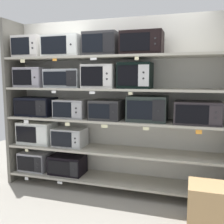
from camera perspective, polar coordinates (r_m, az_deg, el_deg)
back_panel at (r=3.84m, az=1.19°, el=1.89°), size 3.29×0.04×2.45m
upright_left at (r=4.32m, az=-20.39°, el=2.05°), size 0.05×0.50×2.45m
shelf_0 at (r=3.85m, az=0.00°, el=-14.60°), size 3.09×0.50×0.03m
microwave_0 at (r=4.32m, az=-16.53°, el=-10.21°), size 0.44×0.36×0.29m
microwave_1 at (r=4.04m, az=-9.75°, el=-11.29°), size 0.51×0.36×0.28m
price_tag_0 at (r=4.19m, az=-18.31°, el=-13.74°), size 0.06×0.00×0.04m
price_tag_1 at (r=3.91m, az=-11.42°, el=-15.01°), size 0.08×0.00×0.03m
shelf_1 at (r=3.71m, az=0.00°, el=-8.41°), size 3.09×0.50×0.03m
microwave_2 at (r=4.17m, az=-16.18°, el=-4.35°), size 0.54×0.35×0.33m
microwave_3 at (r=3.91m, az=-9.30°, el=-5.46°), size 0.46×0.34×0.26m
price_tag_2 at (r=4.04m, az=-18.28°, el=-8.02°), size 0.05×0.00×0.04m
shelf_2 at (r=3.61m, az=0.00°, el=-1.81°), size 3.09×0.50×0.03m
microwave_4 at (r=4.11m, az=-16.31°, el=1.18°), size 0.56×0.37×0.28m
microwave_5 at (r=3.81m, az=-8.73°, el=0.80°), size 0.46×0.39×0.26m
microwave_6 at (r=3.61m, az=-1.04°, el=0.57°), size 0.42×0.44×0.27m
microwave_7 at (r=3.47m, az=7.83°, el=0.76°), size 0.51×0.39×0.33m
microwave_8 at (r=3.43m, az=18.33°, el=-0.09°), size 0.56×0.42×0.28m
price_tag_3 at (r=3.94m, az=-18.38°, el=-2.06°), size 0.08×0.00×0.05m
price_tag_4 at (r=3.60m, az=-9.80°, el=-2.67°), size 0.07×0.00×0.05m
price_tag_5 at (r=3.39m, az=-1.66°, el=-3.16°), size 0.09×0.00×0.04m
price_tag_6 at (r=3.26m, az=7.50°, el=-3.63°), size 0.08×0.00×0.04m
price_tag_7 at (r=3.22m, az=18.57°, el=-4.20°), size 0.07×0.00×0.05m
shelf_3 at (r=3.57m, az=0.00°, el=5.05°), size 3.09×0.50×0.03m
microwave_9 at (r=4.11m, az=-17.17°, el=7.30°), size 0.45×0.37×0.29m
microwave_10 at (r=3.83m, az=-10.35°, el=7.31°), size 0.54×0.36×0.26m
microwave_11 at (r=3.61m, az=-2.59°, el=7.85°), size 0.45×0.39×0.32m
microwave_12 at (r=3.48m, az=5.17°, el=8.00°), size 0.43×0.35×0.34m
price_tag_8 at (r=3.64m, az=-12.70°, el=4.34°), size 0.06×0.00×0.03m
price_tag_9 at (r=3.40m, az=-4.40°, el=4.27°), size 0.07×0.00×0.03m
price_tag_10 at (r=3.24m, az=4.07°, el=4.11°), size 0.05×0.00×0.03m
shelf_4 at (r=3.58m, az=0.00°, el=11.99°), size 3.09×0.50×0.03m
microwave_13 at (r=4.14m, az=-17.49°, el=13.42°), size 0.44×0.38×0.31m
microwave_14 at (r=3.86m, az=-10.51°, el=13.98°), size 0.56×0.39×0.30m
microwave_15 at (r=3.64m, az=-2.34°, el=14.64°), size 0.46×0.34×0.32m
microwave_16 at (r=3.49m, az=6.60°, el=14.77°), size 0.54×0.36×0.30m
price_tag_11 at (r=3.90m, az=-19.08°, el=10.57°), size 0.07×0.00×0.05m
price_tag_12 at (r=3.63m, az=-12.51°, el=11.17°), size 0.06×0.00×0.03m
price_tag_13 at (r=3.39m, az=-4.12°, el=11.61°), size 0.09×0.00×0.03m
price_tag_14 at (r=3.23m, az=5.46°, el=11.69°), size 0.05×0.00×0.04m
shipping_carton at (r=3.07m, az=20.13°, el=-19.12°), size 0.39×0.39×0.50m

